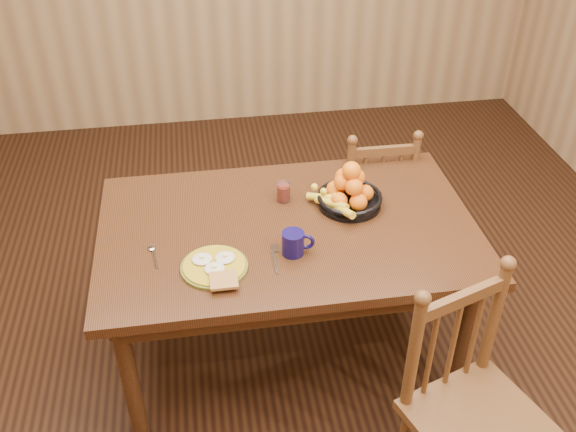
{
  "coord_description": "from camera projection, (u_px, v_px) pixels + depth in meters",
  "views": [
    {
      "loc": [
        -0.34,
        -2.16,
        2.38
      ],
      "look_at": [
        0.0,
        0.0,
        0.8
      ],
      "focal_mm": 40.0,
      "sensor_mm": 36.0,
      "label": 1
    }
  ],
  "objects": [
    {
      "name": "breakfast_plate",
      "position": [
        215.0,
        267.0,
        2.49
      ],
      "size": [
        0.26,
        0.29,
        0.04
      ],
      "color": "#59601E",
      "rests_on": "dining_table"
    },
    {
      "name": "fork",
      "position": [
        275.0,
        257.0,
        2.55
      ],
      "size": [
        0.03,
        0.18,
        0.0
      ],
      "rotation": [
        0.0,
        0.0,
        -0.01
      ],
      "color": "silver",
      "rests_on": "dining_table"
    },
    {
      "name": "chair_near",
      "position": [
        472.0,
        410.0,
        2.29
      ],
      "size": [
        0.56,
        0.55,
        0.98
      ],
      "rotation": [
        0.0,
        0.0,
        0.34
      ],
      "color": "#472915",
      "rests_on": "ground"
    },
    {
      "name": "coffee_mug",
      "position": [
        294.0,
        243.0,
        2.55
      ],
      "size": [
        0.13,
        0.09,
        0.1
      ],
      "color": "#110B3F",
      "rests_on": "dining_table"
    },
    {
      "name": "fruit_bowl",
      "position": [
        348.0,
        193.0,
        2.82
      ],
      "size": [
        0.32,
        0.32,
        0.22
      ],
      "color": "black",
      "rests_on": "dining_table"
    },
    {
      "name": "room",
      "position": [
        288.0,
        96.0,
        2.38
      ],
      "size": [
        4.52,
        5.02,
        2.72
      ],
      "color": "black",
      "rests_on": "ground"
    },
    {
      "name": "dining_table",
      "position": [
        288.0,
        241.0,
        2.78
      ],
      "size": [
        1.6,
        1.0,
        0.75
      ],
      "color": "black",
      "rests_on": "ground"
    },
    {
      "name": "spoon",
      "position": [
        153.0,
        251.0,
        2.58
      ],
      "size": [
        0.05,
        0.16,
        0.01
      ],
      "rotation": [
        0.0,
        0.0,
        0.15
      ],
      "color": "silver",
      "rests_on": "dining_table"
    },
    {
      "name": "juice_glass",
      "position": [
        284.0,
        192.0,
        2.86
      ],
      "size": [
        0.06,
        0.06,
        0.09
      ],
      "color": "silver",
      "rests_on": "dining_table"
    },
    {
      "name": "chair_far",
      "position": [
        372.0,
        200.0,
        3.46
      ],
      "size": [
        0.4,
        0.39,
        0.88
      ],
      "rotation": [
        0.0,
        0.0,
        3.13
      ],
      "color": "#472915",
      "rests_on": "ground"
    }
  ]
}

